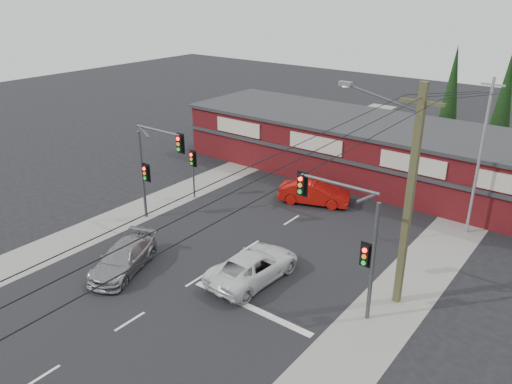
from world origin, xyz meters
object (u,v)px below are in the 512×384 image
Objects in this scene: white_suv at (253,266)px; silver_suv at (123,259)px; shop_building at (354,146)px; utility_pole at (407,192)px; red_sedan at (314,193)px.

white_suv is 6.60m from silver_suv.
shop_building is 17.15m from utility_pole.
red_sedan is at bearing 54.58° from silver_suv.
white_suv is at bearing 174.26° from red_sedan.
utility_pole is (9.36, -14.00, 3.26)m from shop_building.
red_sedan reaches higher than white_suv.
red_sedan is at bearing -73.31° from white_suv.
utility_pole reaches higher than shop_building.
utility_pole is at bearing 4.92° from silver_suv.
shop_building is 2.73× the size of utility_pole.
silver_suv is 0.17× the size of shop_building.
shop_building is (-0.72, 6.84, 1.37)m from red_sedan.
silver_suv is 0.47× the size of utility_pole.
white_suv is 1.11× the size of silver_suv.
silver_suv is at bearing 146.25° from red_sedan.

